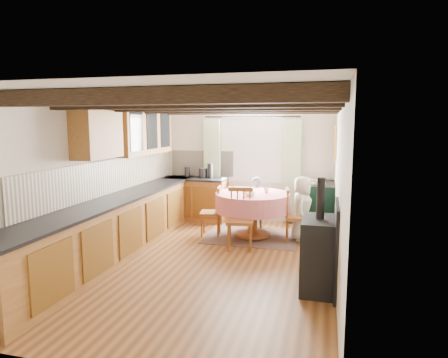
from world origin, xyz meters
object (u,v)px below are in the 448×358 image
(dining_table, at_px, (253,215))
(chair_near, at_px, (240,219))
(cup, at_px, (266,190))
(cast_iron_stove, at_px, (319,235))
(chair_left, at_px, (211,211))
(aga_range, at_px, (317,206))
(child_right, at_px, (302,208))
(chair_right, at_px, (296,215))
(child_far, at_px, (256,202))

(dining_table, height_order, chair_near, chair_near)
(cup, bearing_deg, chair_near, -109.47)
(cast_iron_stove, height_order, cup, cast_iron_stove)
(dining_table, distance_m, chair_near, 0.75)
(cast_iron_stove, bearing_deg, cup, 114.45)
(chair_left, distance_m, aga_range, 2.07)
(dining_table, height_order, chair_left, chair_left)
(child_right, relative_size, cup, 11.89)
(chair_right, height_order, child_right, child_right)
(dining_table, relative_size, chair_right, 1.43)
(dining_table, relative_size, child_right, 1.18)
(dining_table, bearing_deg, chair_right, -4.27)
(dining_table, relative_size, cup, 14.03)
(chair_left, relative_size, child_far, 0.90)
(aga_range, xyz_separation_m, cup, (-0.88, -0.66, 0.38))
(cast_iron_stove, relative_size, child_far, 1.38)
(chair_near, bearing_deg, dining_table, 75.22)
(aga_range, bearing_deg, chair_right, -111.03)
(child_right, bearing_deg, aga_range, -15.11)
(chair_right, bearing_deg, chair_left, 83.16)
(child_right, bearing_deg, chair_near, 132.45)
(aga_range, bearing_deg, chair_left, -155.23)
(chair_left, distance_m, child_right, 1.65)
(chair_right, xyz_separation_m, aga_range, (0.32, 0.83, 0.01))
(chair_near, relative_size, chair_left, 1.11)
(child_right, xyz_separation_m, cup, (-0.65, 0.06, 0.29))
(dining_table, distance_m, chair_left, 0.77)
(aga_range, distance_m, cup, 1.17)
(cast_iron_stove, bearing_deg, aga_range, 92.22)
(dining_table, bearing_deg, child_right, 2.97)
(child_far, distance_m, child_right, 1.16)
(child_far, bearing_deg, dining_table, 87.12)
(chair_near, distance_m, aga_range, 1.92)
(child_right, bearing_deg, cup, 87.11)
(chair_right, relative_size, cast_iron_stove, 0.67)
(chair_near, distance_m, child_far, 1.47)
(chair_left, xyz_separation_m, chair_right, (1.56, 0.03, 0.01))
(aga_range, bearing_deg, chair_near, -127.90)
(dining_table, xyz_separation_m, cast_iron_stove, (1.22, -2.07, 0.30))
(chair_near, bearing_deg, chair_left, 127.42)
(chair_left, height_order, aga_range, aga_range)
(dining_table, bearing_deg, cast_iron_stove, -59.44)
(aga_range, relative_size, child_far, 1.02)
(chair_right, distance_m, cup, 0.70)
(cast_iron_stove, bearing_deg, chair_right, 102.08)
(chair_near, xyz_separation_m, chair_left, (-0.69, 0.65, -0.05))
(chair_right, relative_size, cup, 9.78)
(chair_near, bearing_deg, cup, 61.11)
(chair_near, relative_size, chair_right, 1.08)
(dining_table, height_order, cast_iron_stove, cast_iron_stove)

